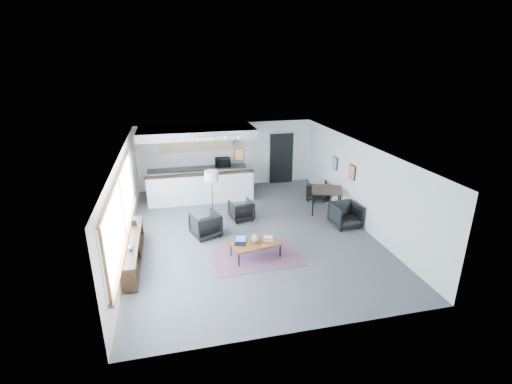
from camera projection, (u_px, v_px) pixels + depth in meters
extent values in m
cube|color=#4C4C4E|center=(250.00, 232.00, 11.32)|extent=(7.00, 9.00, 0.01)
cube|color=white|center=(249.00, 149.00, 10.42)|extent=(7.00, 9.00, 0.01)
cube|color=silver|center=(226.00, 155.00, 14.99)|extent=(7.00, 0.01, 2.60)
cube|color=silver|center=(302.00, 274.00, 6.75)|extent=(7.00, 0.01, 2.60)
cube|color=silver|center=(124.00, 202.00, 10.12)|extent=(0.01, 9.00, 2.60)
cube|color=silver|center=(359.00, 183.00, 11.62)|extent=(0.01, 9.00, 2.60)
cube|color=#8CBFFF|center=(121.00, 207.00, 9.24)|extent=(0.02, 5.80, 1.55)
cube|color=brown|center=(127.00, 236.00, 9.52)|extent=(0.10, 5.95, 0.06)
cube|color=brown|center=(118.00, 177.00, 8.97)|extent=(0.06, 5.95, 0.06)
cube|color=brown|center=(105.00, 268.00, 6.59)|extent=(0.06, 0.06, 1.60)
cube|color=brown|center=(122.00, 207.00, 9.24)|extent=(0.06, 0.06, 1.60)
cube|color=brown|center=(132.00, 174.00, 11.90)|extent=(0.06, 0.06, 1.60)
cube|color=black|center=(132.00, 240.00, 9.48)|extent=(0.35, 3.00, 0.05)
cube|color=black|center=(135.00, 259.00, 9.68)|extent=(0.35, 3.00, 0.05)
cube|color=black|center=(129.00, 281.00, 8.26)|extent=(0.33, 0.04, 0.55)
cube|color=black|center=(134.00, 250.00, 9.58)|extent=(0.33, 0.04, 0.55)
cube|color=black|center=(137.00, 227.00, 10.91)|extent=(0.33, 0.04, 0.55)
cube|color=#3359A5|center=(130.00, 283.00, 8.45)|extent=(0.18, 0.04, 0.20)
cube|color=silver|center=(131.00, 279.00, 8.60)|extent=(0.18, 0.04, 0.22)
cube|color=maroon|center=(131.00, 274.00, 8.75)|extent=(0.18, 0.04, 0.24)
cube|color=black|center=(132.00, 271.00, 8.91)|extent=(0.18, 0.04, 0.20)
cube|color=#3359A5|center=(132.00, 267.00, 9.07)|extent=(0.18, 0.04, 0.22)
cube|color=silver|center=(133.00, 263.00, 9.22)|extent=(0.18, 0.04, 0.24)
cube|color=maroon|center=(133.00, 261.00, 9.38)|extent=(0.18, 0.04, 0.20)
cube|color=black|center=(134.00, 257.00, 9.53)|extent=(0.18, 0.04, 0.22)
cube|color=#3359A5|center=(134.00, 253.00, 9.68)|extent=(0.18, 0.03, 0.24)
cube|color=silver|center=(135.00, 251.00, 9.85)|extent=(0.18, 0.03, 0.20)
cube|color=maroon|center=(135.00, 248.00, 10.00)|extent=(0.18, 0.03, 0.22)
cube|color=black|center=(136.00, 244.00, 10.15)|extent=(0.18, 0.04, 0.24)
cube|color=black|center=(134.00, 223.00, 10.18)|extent=(0.14, 0.02, 0.18)
sphere|color=#264C99|center=(131.00, 248.00, 8.91)|extent=(0.14, 0.14, 0.14)
cube|color=white|center=(201.00, 189.00, 13.34)|extent=(3.80, 0.25, 1.10)
cube|color=black|center=(201.00, 174.00, 13.15)|extent=(3.85, 0.32, 0.04)
cube|color=white|center=(198.00, 180.00, 14.70)|extent=(3.80, 0.60, 0.90)
cube|color=#2D2D2D|center=(198.00, 169.00, 14.54)|extent=(3.82, 0.62, 0.04)
cube|color=tan|center=(196.00, 142.00, 14.33)|extent=(2.80, 0.35, 0.70)
cube|color=white|center=(197.00, 132.00, 13.51)|extent=(4.20, 1.80, 0.30)
cube|color=black|center=(239.00, 155.00, 13.24)|extent=(0.35, 0.03, 0.45)
cube|color=orange|center=(239.00, 155.00, 13.22)|extent=(0.30, 0.01, 0.40)
cube|color=black|center=(281.00, 158.00, 15.49)|extent=(1.00, 0.12, 2.10)
cube|color=white|center=(269.00, 159.00, 15.39)|extent=(0.06, 0.10, 2.10)
cube|color=white|center=(293.00, 157.00, 15.61)|extent=(0.06, 0.10, 2.10)
cube|color=white|center=(282.00, 133.00, 15.13)|extent=(1.10, 0.10, 0.06)
cube|color=silver|center=(218.00, 136.00, 12.32)|extent=(1.60, 0.04, 0.04)
cylinder|color=silver|center=(198.00, 139.00, 12.21)|extent=(0.07, 0.07, 0.09)
cylinder|color=silver|center=(212.00, 139.00, 12.31)|extent=(0.07, 0.07, 0.09)
cylinder|color=silver|center=(225.00, 138.00, 12.40)|extent=(0.07, 0.07, 0.09)
cylinder|color=silver|center=(239.00, 137.00, 12.50)|extent=(0.07, 0.07, 0.09)
cube|color=black|center=(352.00, 172.00, 11.89)|extent=(0.03, 0.38, 0.48)
cube|color=orange|center=(352.00, 172.00, 11.89)|extent=(0.00, 0.32, 0.42)
cube|color=black|center=(335.00, 163.00, 13.10)|extent=(0.03, 0.34, 0.44)
cube|color=#859FC5|center=(335.00, 163.00, 13.09)|extent=(0.00, 0.28, 0.38)
cube|color=#5D3649|center=(255.00, 256.00, 9.92)|extent=(2.34, 1.63, 0.01)
cube|color=brown|center=(255.00, 244.00, 9.78)|extent=(1.38, 0.91, 0.05)
cube|color=black|center=(239.00, 260.00, 9.38)|extent=(0.03, 0.03, 0.37)
cube|color=black|center=(231.00, 250.00, 9.88)|extent=(0.03, 0.03, 0.37)
cube|color=black|center=(280.00, 251.00, 9.82)|extent=(0.03, 0.03, 0.37)
cube|color=black|center=(270.00, 242.00, 10.33)|extent=(0.03, 0.03, 0.37)
cube|color=black|center=(260.00, 250.00, 9.54)|extent=(1.20, 0.25, 0.03)
cube|color=black|center=(251.00, 240.00, 10.05)|extent=(1.20, 0.25, 0.03)
cube|color=black|center=(240.00, 244.00, 9.69)|extent=(0.34, 0.28, 0.02)
cube|color=black|center=(241.00, 239.00, 9.76)|extent=(0.30, 0.13, 0.19)
cube|color=blue|center=(241.00, 239.00, 9.75)|extent=(0.27, 0.11, 0.17)
sphere|color=gray|center=(256.00, 239.00, 9.75)|extent=(0.23, 0.23, 0.23)
cube|color=silver|center=(269.00, 239.00, 9.95)|extent=(0.33, 0.30, 0.03)
cube|color=#3359A5|center=(269.00, 238.00, 9.94)|extent=(0.30, 0.28, 0.03)
cube|color=silver|center=(268.00, 237.00, 9.91)|extent=(0.28, 0.25, 0.02)
cube|color=#E5590C|center=(263.00, 246.00, 9.61)|extent=(0.12, 0.12, 0.01)
imported|color=black|center=(205.00, 224.00, 10.94)|extent=(0.96, 0.93, 0.80)
imported|color=black|center=(241.00, 209.00, 12.08)|extent=(0.80, 0.76, 0.71)
cylinder|color=black|center=(213.00, 217.00, 12.32)|extent=(0.37, 0.37, 0.03)
cylinder|color=black|center=(212.00, 198.00, 12.08)|extent=(0.03, 0.03, 1.37)
cylinder|color=beige|center=(212.00, 176.00, 11.82)|extent=(0.61, 0.61, 0.30)
cube|color=black|center=(327.00, 190.00, 12.50)|extent=(1.29, 1.29, 0.04)
cylinder|color=black|center=(313.00, 205.00, 12.30)|extent=(0.06, 0.06, 0.79)
cylinder|color=black|center=(313.00, 196.00, 13.12)|extent=(0.06, 0.06, 0.79)
cylinder|color=black|center=(340.00, 207.00, 12.17)|extent=(0.06, 0.06, 0.79)
cylinder|color=black|center=(339.00, 197.00, 12.99)|extent=(0.06, 0.06, 0.79)
imported|color=black|center=(345.00, 216.00, 11.58)|extent=(0.75, 0.71, 0.71)
imported|color=black|center=(316.00, 191.00, 13.82)|extent=(0.79, 0.77, 0.64)
imported|color=black|center=(223.00, 162.00, 14.68)|extent=(0.61, 0.36, 0.40)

